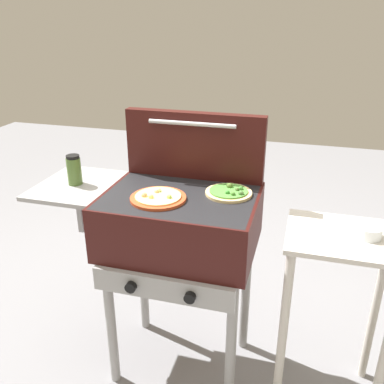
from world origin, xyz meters
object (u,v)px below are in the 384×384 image
prep_table (337,287)px  pizza_veggie (229,192)px  sauce_jar (74,170)px  topping_bowl_near (369,232)px  grill (177,226)px  pizza_cheese (158,198)px

prep_table → pizza_veggie: bearing=172.2°
pizza_veggie → sauce_jar: (-0.67, -0.07, 0.06)m
prep_table → topping_bowl_near: bearing=3.8°
pizza_veggie → topping_bowl_near: (0.55, -0.06, -0.08)m
grill → pizza_veggie: size_ratio=4.94×
topping_bowl_near → pizza_cheese: bearing=-174.9°
grill → prep_table: grill is taller
sauce_jar → prep_table: bearing=0.3°
topping_bowl_near → sauce_jar: bearing=-179.4°
sauce_jar → topping_bowl_near: 1.23m
pizza_veggie → sauce_jar: bearing=-174.0°
pizza_veggie → topping_bowl_near: size_ratio=2.00×
grill → pizza_veggie: 0.27m
sauce_jar → topping_bowl_near: size_ratio=1.36×
grill → prep_table: bearing=0.4°
grill → pizza_veggie: (0.21, 0.07, 0.15)m
pizza_cheese → topping_bowl_near: bearing=5.1°
pizza_cheese → prep_table: (0.73, 0.07, -0.34)m
grill → pizza_cheese: pizza_cheese is taller
topping_bowl_near → prep_table: bearing=-176.2°
pizza_cheese → sauce_jar: bearing=171.6°
sauce_jar → topping_bowl_near: sauce_jar is taller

